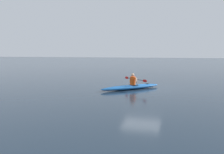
% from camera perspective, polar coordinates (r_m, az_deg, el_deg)
% --- Properties ---
extents(ground_plane, '(160.00, 160.00, 0.00)m').
position_cam_1_polar(ground_plane, '(15.61, 7.17, -2.63)').
color(ground_plane, '#1E2D3D').
extents(kayak, '(3.52, 3.57, 0.28)m').
position_cam_1_polar(kayak, '(14.96, 4.63, -2.43)').
color(kayak, '#1959A5').
rests_on(kayak, ground).
extents(kayaker, '(1.71, 1.68, 0.73)m').
position_cam_1_polar(kayaker, '(14.98, 5.09, -0.70)').
color(kayaker, '#E04C14').
rests_on(kayaker, kayak).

